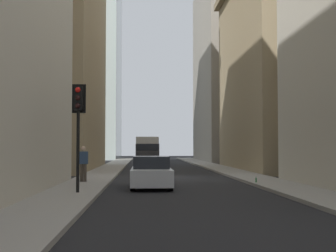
# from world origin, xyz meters

# --- Properties ---
(ground_plane) EXTENTS (135.00, 135.00, 0.00)m
(ground_plane) POSITION_xyz_m (0.00, 0.00, 0.00)
(ground_plane) COLOR black
(sidewalk_right) EXTENTS (90.00, 2.20, 0.14)m
(sidewalk_right) POSITION_xyz_m (0.00, 4.50, 0.07)
(sidewalk_right) COLOR gray
(sidewalk_right) RESTS_ON ground_plane
(sidewalk_left) EXTENTS (90.00, 2.20, 0.14)m
(sidewalk_left) POSITION_xyz_m (0.00, -4.50, 0.07)
(sidewalk_left) COLOR gray
(sidewalk_left) RESTS_ON ground_plane
(building_left_midfar) EXTENTS (16.63, 10.50, 19.31)m
(building_left_midfar) POSITION_xyz_m (8.75, -10.59, 9.66)
(building_left_midfar) COLOR #9E8966
(building_left_midfar) RESTS_ON ground_plane
(building_left_far) EXTENTS (19.02, 10.00, 23.64)m
(building_left_far) POSITION_xyz_m (31.90, -10.60, 11.82)
(building_left_far) COLOR gray
(building_left_far) RESTS_ON ground_plane
(delivery_truck) EXTENTS (6.46, 2.25, 2.84)m
(delivery_truck) POSITION_xyz_m (19.48, 1.40, 1.46)
(delivery_truck) COLOR silver
(delivery_truck) RESTS_ON ground_plane
(sedan_silver) EXTENTS (4.30, 1.78, 1.42)m
(sedan_silver) POSITION_xyz_m (-7.07, 1.40, 0.66)
(sedan_silver) COLOR #B7BABF
(sedan_silver) RESTS_ON ground_plane
(traffic_light_foreground) EXTENTS (0.43, 0.52, 4.08)m
(traffic_light_foreground) POSITION_xyz_m (-10.43, 4.20, 3.14)
(traffic_light_foreground) COLOR black
(traffic_light_foreground) RESTS_ON sidewalk_right
(pedestrian) EXTENTS (0.26, 0.44, 1.73)m
(pedestrian) POSITION_xyz_m (-4.94, 4.70, 1.09)
(pedestrian) COLOR #473D33
(pedestrian) RESTS_ON sidewalk_right
(discarded_bottle) EXTENTS (0.07, 0.07, 0.27)m
(discarded_bottle) POSITION_xyz_m (-5.90, -3.64, 0.25)
(discarded_bottle) COLOR #236033
(discarded_bottle) RESTS_ON sidewalk_left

